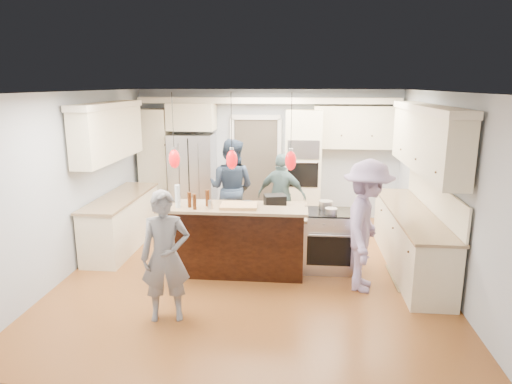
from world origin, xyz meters
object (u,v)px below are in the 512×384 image
(person_far_left, at_px, (231,188))
(kitchen_island, at_px, (239,237))
(person_bar_end, at_px, (166,257))
(island_range, at_px, (330,240))
(refrigerator, at_px, (193,177))

(person_far_left, bearing_deg, kitchen_island, 117.73)
(kitchen_island, height_order, person_bar_end, person_bar_end)
(island_range, relative_size, person_far_left, 0.50)
(island_range, bearing_deg, person_bar_end, -139.55)
(kitchen_island, height_order, person_far_left, person_far_left)
(island_range, distance_m, person_far_left, 2.31)
(refrigerator, bearing_deg, person_far_left, -46.97)
(island_range, height_order, person_bar_end, person_bar_end)
(island_range, bearing_deg, person_far_left, 140.16)
(refrigerator, relative_size, person_bar_end, 1.12)
(refrigerator, distance_m, person_far_left, 1.42)
(island_range, relative_size, person_bar_end, 0.57)
(refrigerator, bearing_deg, kitchen_island, -63.07)
(person_bar_end, bearing_deg, person_far_left, 72.04)
(island_range, bearing_deg, refrigerator, 137.41)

